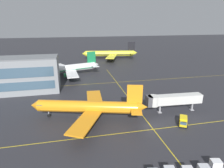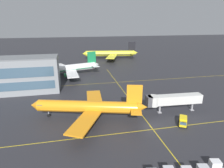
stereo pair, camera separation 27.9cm
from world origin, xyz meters
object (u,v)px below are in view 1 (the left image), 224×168
service_truck_red_van (183,121)px  airliner_front_gate (89,107)px  airliner_second_row (66,69)px  airliner_third_row (110,54)px  baggage_cart_row_fifth (216,164)px  jet_bridge (170,100)px

service_truck_red_van → airliner_front_gate: bearing=159.5°
airliner_second_row → service_truck_red_van: airliner_second_row is taller
airliner_front_gate → airliner_second_row: airliner_second_row is taller
airliner_third_row → baggage_cart_row_fifth: 110.30m
baggage_cart_row_fifth → airliner_third_row: bearing=88.8°
baggage_cart_row_fifth → jet_bridge: bearing=82.7°
airliner_front_gate → airliner_third_row: (23.78, 85.21, 0.69)m
airliner_front_gate → airliner_third_row: airliner_third_row is taller
airliner_third_row → airliner_front_gate: bearing=-105.6°
airliner_front_gate → jet_bridge: 24.46m
airliner_third_row → baggage_cart_row_fifth: airliner_third_row is taller
airliner_second_row → airliner_third_row: airliner_third_row is taller
airliner_second_row → baggage_cart_row_fifth: 76.68m
airliner_second_row → airliner_front_gate: bearing=-81.3°
service_truck_red_van → jet_bridge: jet_bridge is taller
airliner_second_row → airliner_third_row: size_ratio=0.91×
baggage_cart_row_fifth → jet_bridge: size_ratio=0.16×
airliner_second_row → airliner_third_row: 49.77m
jet_bridge → airliner_third_row: bearing=90.4°
baggage_cart_row_fifth → jet_bridge: (3.05, 23.90, 3.05)m
airliner_front_gate → baggage_cart_row_fifth: size_ratio=11.54×
airliner_second_row → baggage_cart_row_fifth: airliner_second_row is taller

